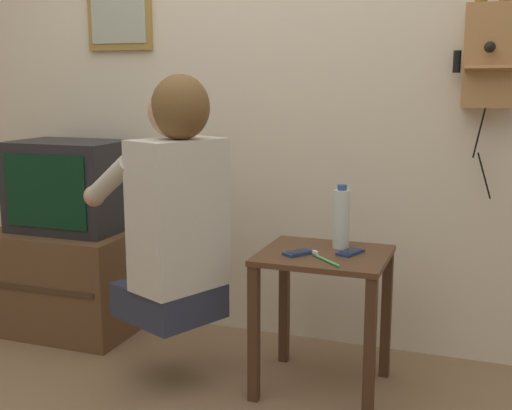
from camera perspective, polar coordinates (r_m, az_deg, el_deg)
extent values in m
cube|color=beige|center=(3.06, 1.83, 11.62)|extent=(6.80, 0.05, 2.55)
cube|color=#51331E|center=(2.55, 6.08, -4.48)|extent=(0.50, 0.44, 0.02)
cube|color=#452B1A|center=(2.53, -0.19, -11.40)|extent=(0.04, 0.04, 0.55)
cube|color=#452B1A|center=(2.42, 10.07, -12.60)|extent=(0.04, 0.04, 0.55)
cube|color=#452B1A|center=(2.88, 2.53, -8.63)|extent=(0.04, 0.04, 0.55)
cube|color=#452B1A|center=(2.78, 11.50, -9.51)|extent=(0.04, 0.04, 0.55)
cube|color=#2D3347|center=(2.67, -7.70, -8.33)|extent=(0.47, 0.45, 0.14)
cube|color=beige|center=(2.52, -6.90, -0.85)|extent=(0.35, 0.41, 0.59)
sphere|color=tan|center=(2.47, -7.11, 8.33)|extent=(0.22, 0.22, 0.22)
ellipsoid|color=brown|center=(2.45, -6.73, 8.63)|extent=(0.29, 0.30, 0.25)
cylinder|color=beige|center=(2.60, -12.80, 2.17)|extent=(0.30, 0.19, 0.22)
cylinder|color=beige|center=(2.77, -7.61, 2.85)|extent=(0.30, 0.19, 0.22)
sphere|color=tan|center=(2.72, -14.18, 0.78)|extent=(0.09, 0.09, 0.09)
sphere|color=tan|center=(2.88, -9.12, 1.52)|extent=(0.09, 0.09, 0.09)
cube|color=brown|center=(3.40, -16.33, -6.34)|extent=(0.71, 0.50, 0.51)
cube|color=#432E1C|center=(3.20, -19.06, -7.09)|extent=(0.64, 0.01, 0.02)
cube|color=#232326|center=(3.29, -16.23, 1.65)|extent=(0.54, 0.37, 0.44)
cube|color=black|center=(3.14, -18.26, 1.13)|extent=(0.44, 0.01, 0.34)
cube|color=#AD7A47|center=(2.83, 20.04, 12.33)|extent=(0.20, 0.11, 0.42)
cube|color=#AD7A47|center=(2.74, 19.96, 11.32)|extent=(0.18, 0.07, 0.03)
cone|color=black|center=(2.73, 20.07, 13.07)|extent=(0.04, 0.05, 0.04)
cylinder|color=black|center=(2.83, 17.43, 12.06)|extent=(0.03, 0.03, 0.09)
cylinder|color=black|center=(2.82, 19.23, 6.12)|extent=(0.04, 0.04, 0.22)
cylinder|color=black|center=(2.84, 19.61, 2.48)|extent=(0.07, 0.06, 0.19)
cube|color=olive|center=(3.40, -12.09, 17.30)|extent=(0.36, 0.02, 0.47)
cube|color=#A8AD99|center=(3.38, -12.22, 17.32)|extent=(0.31, 0.01, 0.41)
cube|color=navy|center=(2.52, 3.85, -4.26)|extent=(0.12, 0.14, 0.01)
cube|color=black|center=(2.52, 3.85, -4.12)|extent=(0.10, 0.11, 0.00)
cube|color=navy|center=(2.55, 8.39, -4.17)|extent=(0.10, 0.14, 0.01)
cube|color=black|center=(2.55, 8.39, -4.04)|extent=(0.08, 0.11, 0.00)
cylinder|color=silver|center=(2.61, 7.60, -1.25)|extent=(0.07, 0.07, 0.24)
cylinder|color=#2D4C8C|center=(2.58, 7.67, 1.56)|extent=(0.04, 0.04, 0.02)
cylinder|color=#4CBF66|center=(2.43, 6.25, -4.90)|extent=(0.14, 0.14, 0.01)
cube|color=white|center=(2.49, 5.28, -4.21)|extent=(0.03, 0.03, 0.01)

